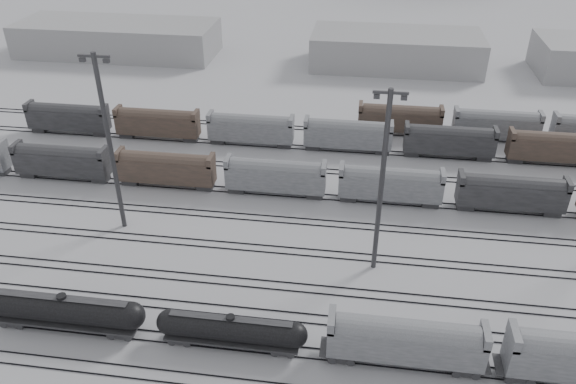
# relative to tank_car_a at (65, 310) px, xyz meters

# --- Properties ---
(ground) EXTENTS (900.00, 900.00, 0.00)m
(ground) POSITION_rel_tank_car_a_xyz_m (26.83, -1.00, -2.56)
(ground) COLOR silver
(ground) RESTS_ON ground
(tracks) EXTENTS (220.00, 71.50, 0.16)m
(tracks) POSITION_rel_tank_car_a_xyz_m (26.83, 16.50, -2.48)
(tracks) COLOR black
(tracks) RESTS_ON ground
(tank_car_a) EXTENTS (17.90, 2.98, 4.42)m
(tank_car_a) POSITION_rel_tank_car_a_xyz_m (0.00, 0.00, 0.00)
(tank_car_a) COLOR black
(tank_car_a) RESTS_ON ground
(tank_car_b) EXTENTS (15.95, 2.66, 3.94)m
(tank_car_b) POSITION_rel_tank_car_a_xyz_m (18.21, 0.00, -0.28)
(tank_car_b) COLOR black
(tank_car_b) RESTS_ON ground
(hopper_car_a) EXTENTS (15.45, 3.07, 5.53)m
(hopper_car_a) POSITION_rel_tank_car_a_xyz_m (35.87, 0.00, 0.86)
(hopper_car_a) COLOR black
(hopper_car_a) RESTS_ON ground
(light_mast_b) EXTENTS (3.94, 0.63, 24.59)m
(light_mast_b) POSITION_rel_tank_car_a_xyz_m (-1.65, 19.53, 10.49)
(light_mast_b) COLOR #353537
(light_mast_b) RESTS_ON ground
(light_mast_c) EXTENTS (3.77, 0.60, 23.53)m
(light_mast_c) POSITION_rel_tank_car_a_xyz_m (32.78, 15.34, 9.92)
(light_mast_c) COLOR #353537
(light_mast_c) RESTS_ON ground
(bg_string_near) EXTENTS (151.00, 3.00, 5.60)m
(bg_string_near) POSITION_rel_tank_car_a_xyz_m (34.83, 31.00, 0.24)
(bg_string_near) COLOR gray
(bg_string_near) RESTS_ON ground
(bg_string_mid) EXTENTS (151.00, 3.00, 5.60)m
(bg_string_mid) POSITION_rel_tank_car_a_xyz_m (44.83, 47.00, 0.24)
(bg_string_mid) COLOR black
(bg_string_mid) RESTS_ON ground
(bg_string_far) EXTENTS (66.00, 3.00, 5.60)m
(bg_string_far) POSITION_rel_tank_car_a_xyz_m (62.33, 55.00, 0.24)
(bg_string_far) COLOR brown
(bg_string_far) RESTS_ON ground
(warehouse_left) EXTENTS (50.00, 18.00, 8.00)m
(warehouse_left) POSITION_rel_tank_car_a_xyz_m (-33.17, 94.00, 1.44)
(warehouse_left) COLOR gray
(warehouse_left) RESTS_ON ground
(warehouse_mid) EXTENTS (40.00, 18.00, 8.00)m
(warehouse_mid) POSITION_rel_tank_car_a_xyz_m (36.83, 94.00, 1.44)
(warehouse_mid) COLOR gray
(warehouse_mid) RESTS_ON ground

